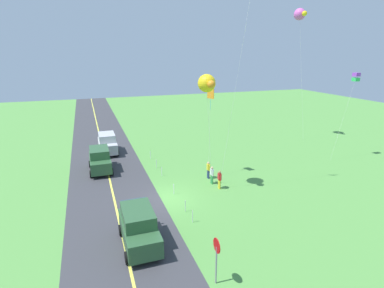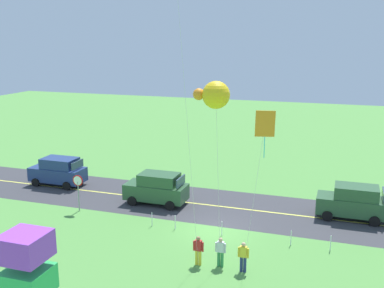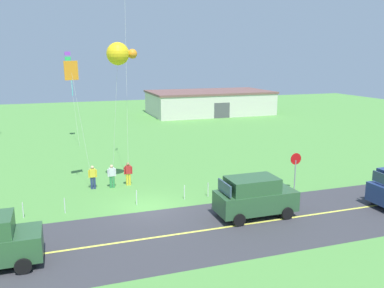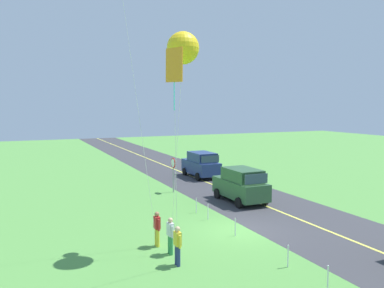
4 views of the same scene
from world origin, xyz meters
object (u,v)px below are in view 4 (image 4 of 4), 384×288
at_px(person_child_watcher, 178,244).
at_px(person_adult_companion, 157,228).
at_px(stop_sign, 173,168).
at_px(kite_yellow_high, 174,69).
at_px(car_suv_foreground, 241,185).
at_px(kite_red_low, 182,48).
at_px(person_adult_near, 170,235).
at_px(car_parked_east_near, 201,164).

bearing_deg(person_child_watcher, person_adult_companion, -121.42).
bearing_deg(person_child_watcher, stop_sign, -143.03).
xyz_separation_m(person_child_watcher, kite_yellow_high, (-0.93, 0.48, 6.78)).
bearing_deg(car_suv_foreground, kite_red_low, 132.15).
bearing_deg(person_adult_near, kite_red_low, -124.95).
relative_size(car_suv_foreground, person_adult_near, 2.75).
bearing_deg(person_child_watcher, kite_yellow_high, 30.46).
relative_size(person_child_watcher, kite_yellow_high, 0.19).
distance_m(car_parked_east_near, kite_yellow_high, 21.49).
height_order(person_child_watcher, kite_yellow_high, kite_yellow_high).
xyz_separation_m(car_parked_east_near, kite_yellow_high, (-18.06, 9.67, 6.49)).
bearing_deg(person_adult_companion, kite_yellow_high, -146.95).
bearing_deg(stop_sign, person_adult_near, 158.00).
relative_size(person_adult_near, person_child_watcher, 1.00).
bearing_deg(person_adult_near, stop_sign, -94.10).
distance_m(car_suv_foreground, stop_sign, 5.47).
height_order(stop_sign, person_adult_near, stop_sign).
bearing_deg(person_adult_companion, car_parked_east_near, 8.62).
distance_m(stop_sign, kite_yellow_high, 15.51).
relative_size(car_parked_east_near, kite_yellow_high, 0.52).
bearing_deg(car_suv_foreground, person_adult_companion, 125.70).
bearing_deg(stop_sign, person_child_watcher, 159.30).
relative_size(car_suv_foreground, kite_yellow_high, 0.52).
relative_size(car_suv_foreground, person_child_watcher, 2.75).
xyz_separation_m(person_adult_companion, person_child_watcher, (-2.37, -0.04, 0.00)).
relative_size(stop_sign, person_adult_near, 1.60).
distance_m(car_suv_foreground, car_parked_east_near, 9.30).
bearing_deg(car_parked_east_near, car_suv_foreground, 170.92).
xyz_separation_m(car_suv_foreground, person_adult_near, (-6.72, 7.56, -0.29)).
bearing_deg(person_adult_near, car_suv_foreground, -120.47).
relative_size(person_adult_near, person_adult_companion, 1.00).
bearing_deg(kite_red_low, car_parked_east_near, -28.20).
xyz_separation_m(car_parked_east_near, stop_sign, (-4.67, 4.49, 0.65)).
bearing_deg(person_child_watcher, car_suv_foreground, -166.52).
bearing_deg(kite_red_low, kite_yellow_high, 151.96).
height_order(car_suv_foreground, car_parked_east_near, same).
bearing_deg(car_parked_east_near, kite_red_low, 151.80).
height_order(car_suv_foreground, kite_red_low, kite_red_low).
bearing_deg(car_suv_foreground, car_parked_east_near, -9.08).
xyz_separation_m(person_adult_companion, kite_yellow_high, (-3.30, 0.44, 6.78)).
distance_m(car_parked_east_near, stop_sign, 6.51).
relative_size(stop_sign, kite_red_low, 0.27).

